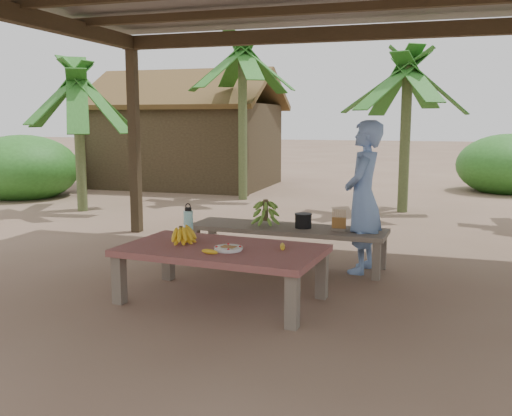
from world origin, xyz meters
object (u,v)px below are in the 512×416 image
(plate, at_px, (228,249))
(water_flask, at_px, (188,223))
(woman, at_px, (363,197))
(bench, at_px, (287,232))
(cooking_pot, at_px, (303,221))
(work_table, at_px, (222,254))
(ripe_banana_bunch, at_px, (181,233))

(plate, relative_size, water_flask, 0.75)
(woman, bearing_deg, bench, -82.30)
(plate, relative_size, cooking_pot, 1.39)
(work_table, bearing_deg, cooking_pot, 77.33)
(work_table, height_order, water_flask, water_flask)
(cooking_pot, bearing_deg, woman, 2.02)
(plate, xyz_separation_m, woman, (0.99, 1.51, 0.30))
(bench, xyz_separation_m, plate, (-0.16, -1.50, 0.12))
(ripe_banana_bunch, height_order, plate, ripe_banana_bunch)
(bench, distance_m, plate, 1.51)
(plate, relative_size, woman, 0.16)
(bench, bearing_deg, work_table, -97.67)
(water_flask, xyz_separation_m, woman, (1.56, 1.08, 0.18))
(work_table, bearing_deg, plate, -40.17)
(cooking_pot, height_order, woman, woman)
(ripe_banana_bunch, relative_size, plate, 1.11)
(woman, bearing_deg, ripe_banana_bunch, -42.34)
(water_flask, bearing_deg, woman, 34.73)
(bench, xyz_separation_m, woman, (0.83, 0.01, 0.42))
(work_table, bearing_deg, bench, 84.55)
(bench, relative_size, woman, 1.36)
(bench, bearing_deg, water_flask, -121.31)
(water_flask, xyz_separation_m, cooking_pot, (0.91, 1.06, -0.11))
(bench, height_order, cooking_pot, cooking_pot)
(ripe_banana_bunch, bearing_deg, bench, 61.78)
(water_flask, bearing_deg, ripe_banana_bunch, -83.30)
(bench, height_order, water_flask, water_flask)
(ripe_banana_bunch, distance_m, water_flask, 0.25)
(bench, relative_size, water_flask, 6.63)
(cooking_pot, bearing_deg, work_table, -107.89)
(ripe_banana_bunch, bearing_deg, plate, -19.20)
(ripe_banana_bunch, distance_m, woman, 2.03)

